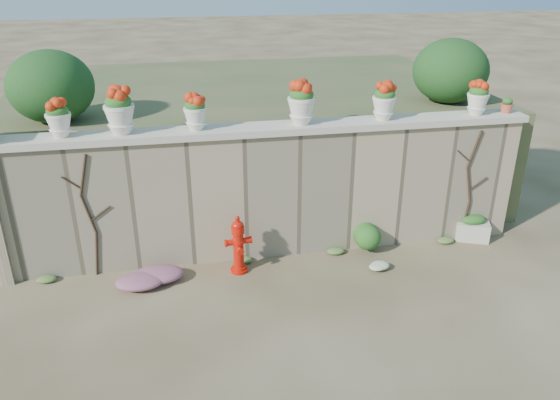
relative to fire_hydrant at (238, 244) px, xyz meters
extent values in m
plane|color=#473A23|center=(0.59, -1.26, -0.46)|extent=(80.00, 80.00, 0.00)
cube|color=#9A8666|center=(0.59, 0.54, 0.54)|extent=(8.00, 0.40, 2.00)
cube|color=beige|center=(0.59, 0.54, 1.59)|extent=(8.10, 0.52, 0.10)
cube|color=#384C23|center=(0.59, 3.74, 0.54)|extent=(9.00, 6.00, 2.00)
ellipsoid|color=#143814|center=(-2.61, 1.74, 2.09)|extent=(1.30, 1.30, 1.10)
ellipsoid|color=#143814|center=(3.99, 1.74, 2.09)|extent=(1.30, 1.30, 1.10)
cylinder|color=black|center=(-2.07, 0.32, -0.11)|extent=(0.12, 0.04, 0.70)
cylinder|color=black|center=(-2.10, 0.32, 0.54)|extent=(0.17, 0.04, 0.61)
cylinder|color=black|center=(-2.09, 0.32, 1.14)|extent=(0.18, 0.04, 0.61)
cylinder|color=black|center=(-1.93, 0.32, 0.54)|extent=(0.30, 0.02, 0.22)
cylinder|color=black|center=(-2.26, 0.32, 1.04)|extent=(0.25, 0.02, 0.21)
cylinder|color=black|center=(3.83, 0.32, -0.11)|extent=(0.12, 0.04, 0.70)
cylinder|color=black|center=(3.80, 0.32, 0.54)|extent=(0.17, 0.04, 0.61)
cylinder|color=black|center=(3.81, 0.32, 1.14)|extent=(0.18, 0.04, 0.61)
cylinder|color=black|center=(3.97, 0.32, 0.54)|extent=(0.30, 0.02, 0.22)
cylinder|color=black|center=(3.64, 0.32, 1.04)|extent=(0.25, 0.02, 0.21)
cylinder|color=red|center=(0.00, 0.00, -0.44)|extent=(0.26, 0.26, 0.05)
cylinder|color=red|center=(0.00, 0.00, -0.09)|extent=(0.16, 0.16, 0.58)
cylinder|color=red|center=(0.00, 0.00, 0.05)|extent=(0.20, 0.20, 0.04)
cylinder|color=red|center=(0.00, 0.00, 0.24)|extent=(0.20, 0.20, 0.11)
ellipsoid|color=red|center=(0.00, 0.00, 0.34)|extent=(0.18, 0.18, 0.13)
cylinder|color=red|center=(0.00, 0.00, 0.41)|extent=(0.07, 0.07, 0.09)
cylinder|color=red|center=(-0.13, -0.01, 0.05)|extent=(0.14, 0.11, 0.09)
cylinder|color=red|center=(0.13, 0.02, 0.05)|extent=(0.14, 0.11, 0.09)
cylinder|color=red|center=(0.01, -0.10, -0.05)|extent=(0.09, 0.10, 0.08)
cube|color=beige|center=(3.97, 0.29, -0.31)|extent=(0.62, 0.50, 0.31)
ellipsoid|color=#1E5119|center=(3.97, 0.29, -0.10)|extent=(0.48, 0.39, 0.16)
ellipsoid|color=#1E5119|center=(2.14, 0.21, -0.16)|extent=(0.65, 0.58, 0.62)
ellipsoid|color=#BD258F|center=(-1.27, -0.11, -0.34)|extent=(0.96, 0.64, 0.26)
ellipsoid|color=white|center=(2.03, -0.41, -0.38)|extent=(0.47, 0.37, 0.17)
ellipsoid|color=#1E5119|center=(-2.33, 0.54, 2.00)|extent=(0.29, 0.29, 0.18)
ellipsoid|color=red|center=(-2.33, 0.54, 2.08)|extent=(0.26, 0.26, 0.18)
ellipsoid|color=#1E5119|center=(-1.52, 0.54, 2.09)|extent=(0.36, 0.36, 0.22)
ellipsoid|color=red|center=(-1.52, 0.54, 2.18)|extent=(0.32, 0.32, 0.23)
ellipsoid|color=#1E5119|center=(-0.49, 0.54, 1.99)|extent=(0.29, 0.29, 0.17)
ellipsoid|color=red|center=(-0.49, 0.54, 2.07)|extent=(0.25, 0.25, 0.18)
ellipsoid|color=#1E5119|center=(1.05, 0.54, 2.08)|extent=(0.35, 0.35, 0.21)
ellipsoid|color=red|center=(1.05, 0.54, 2.17)|extent=(0.31, 0.31, 0.22)
ellipsoid|color=#1E5119|center=(2.33, 0.54, 2.02)|extent=(0.31, 0.31, 0.19)
ellipsoid|color=red|center=(2.33, 0.54, 2.10)|extent=(0.27, 0.27, 0.19)
ellipsoid|color=#1E5119|center=(3.87, 0.54, 2.00)|extent=(0.29, 0.29, 0.18)
ellipsoid|color=red|center=(3.87, 0.54, 2.07)|extent=(0.26, 0.26, 0.18)
ellipsoid|color=#1E5119|center=(4.39, 0.54, 1.81)|extent=(0.16, 0.16, 0.11)
camera|label=1|loc=(-0.74, -7.10, 3.91)|focal=35.00mm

